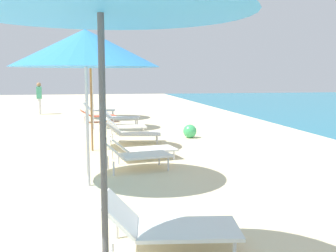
{
  "coord_description": "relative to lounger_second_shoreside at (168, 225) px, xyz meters",
  "views": [
    {
      "loc": [
        -0.18,
        0.87,
        1.86
      ],
      "look_at": [
        1.16,
        8.13,
        0.91
      ],
      "focal_mm": 42.86,
      "sensor_mm": 36.0,
      "label": 1
    }
  ],
  "objects": [
    {
      "name": "umbrella_fifth",
      "position": [
        -0.79,
        9.73,
        2.14
      ],
      "size": [
        1.92,
        1.92,
        2.65
      ],
      "color": "silver",
      "rests_on": "ground"
    },
    {
      "name": "person_walking_mid",
      "position": [
        -3.28,
        15.57,
        0.64
      ],
      "size": [
        0.23,
        0.37,
        1.51
      ],
      "rotation": [
        0.0,
        0.0,
        0.04
      ],
      "color": "silver",
      "rests_on": "ground"
    },
    {
      "name": "lounger_third_shoreside",
      "position": [
        0.02,
        3.61,
        0.06
      ],
      "size": [
        1.41,
        0.85,
        0.61
      ],
      "rotation": [
        0.0,
        0.0,
        0.19
      ],
      "color": "white",
      "rests_on": "ground"
    },
    {
      "name": "umbrella_fourth",
      "position": [
        -0.81,
        5.85,
        2.06
      ],
      "size": [
        1.93,
        1.93,
        2.59
      ],
      "color": "olive",
      "rests_on": "ground"
    },
    {
      "name": "umbrella_third",
      "position": [
        -0.87,
        2.66,
        2.02
      ],
      "size": [
        2.41,
        2.41,
        2.65
      ],
      "color": "silver",
      "rests_on": "ground"
    },
    {
      "name": "lounger_fifth_shoreside",
      "position": [
        0.13,
        10.7,
        0.07
      ],
      "size": [
        1.54,
        0.96,
        0.65
      ],
      "rotation": [
        0.0,
        0.0,
        -0.2
      ],
      "color": "white",
      "rests_on": "ground"
    },
    {
      "name": "lounger_farthest_inland",
      "position": [
        -0.62,
        11.9,
        0.02
      ],
      "size": [
        1.42,
        0.75,
        0.51
      ],
      "rotation": [
        0.0,
        0.0,
        0.12
      ],
      "color": "#D8593F",
      "rests_on": "ground"
    },
    {
      "name": "umbrella_farthest",
      "position": [
        -1.04,
        13.08,
        2.38
      ],
      "size": [
        2.48,
        2.48,
        3.03
      ],
      "color": "olive",
      "rests_on": "ground"
    },
    {
      "name": "lounger_farthest_shoreside",
      "position": [
        -0.57,
        14.17,
        0.05
      ],
      "size": [
        1.46,
        0.77,
        0.63
      ],
      "rotation": [
        0.0,
        0.0,
        -0.09
      ],
      "color": "white",
      "rests_on": "ground"
    },
    {
      "name": "beach_ball",
      "position": [
        2.03,
        7.39,
        -0.06
      ],
      "size": [
        0.4,
        0.4,
        0.4
      ],
      "primitive_type": "sphere",
      "color": "#3FB266",
      "rests_on": "ground"
    },
    {
      "name": "lounger_fourth_shoreside",
      "position": [
        0.26,
        6.83,
        0.03
      ],
      "size": [
        1.57,
        0.81,
        0.58
      ],
      "rotation": [
        0.0,
        0.0,
        -0.13
      ],
      "color": "white",
      "rests_on": "ground"
    },
    {
      "name": "lounger_second_shoreside",
      "position": [
        0.0,
        0.0,
        0.0
      ],
      "size": [
        1.53,
        0.86,
        0.59
      ],
      "rotation": [
        0.0,
        0.0,
        -0.14
      ],
      "color": "white",
      "rests_on": "ground"
    },
    {
      "name": "lounger_fourth_inland",
      "position": [
        0.23,
        4.59,
        -0.0
      ],
      "size": [
        1.6,
        0.94,
        0.55
      ],
      "rotation": [
        0.0,
        0.0,
        0.19
      ],
      "color": "white",
      "rests_on": "ground"
    },
    {
      "name": "lounger_fifth_inland",
      "position": [
        0.22,
        8.7,
        -0.02
      ],
      "size": [
        1.26,
        0.69,
        0.5
      ],
      "rotation": [
        0.0,
        0.0,
        0.0
      ],
      "color": "white",
      "rests_on": "ground"
    }
  ]
}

